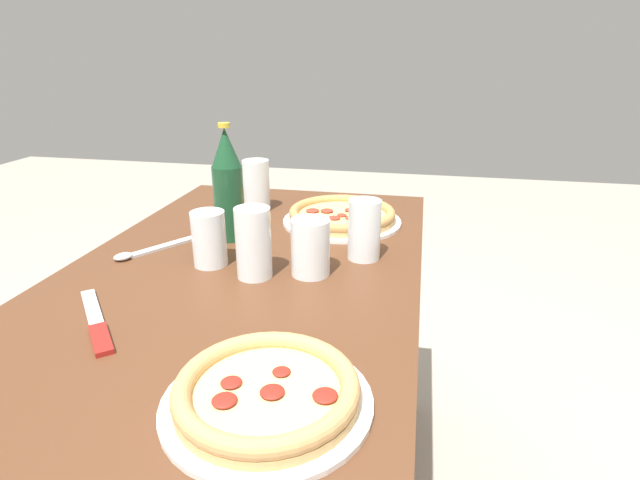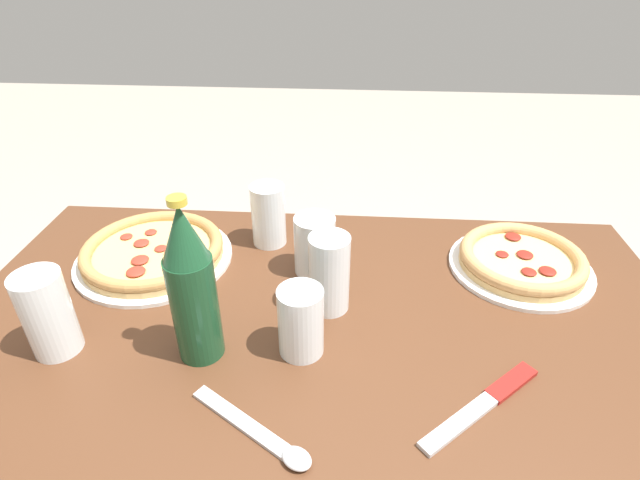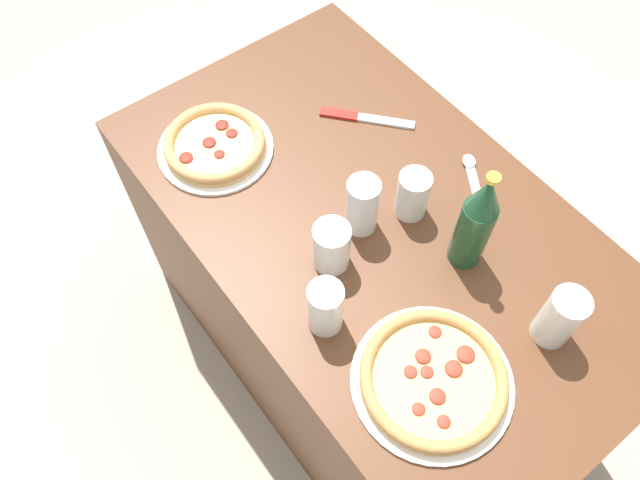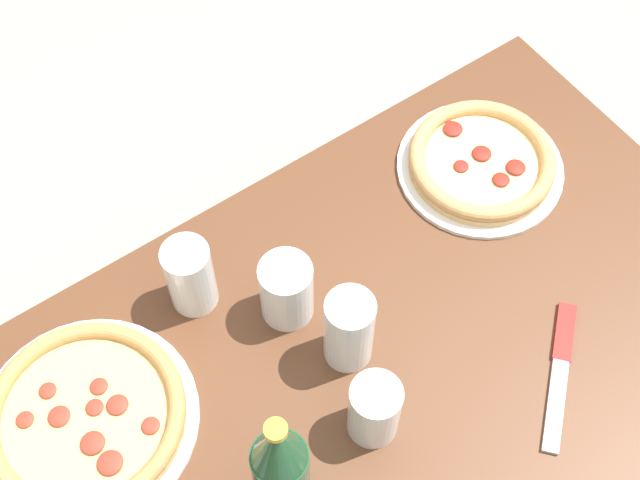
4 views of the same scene
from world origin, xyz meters
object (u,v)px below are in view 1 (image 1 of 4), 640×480
object	(u,v)px
glass_iced_tea	(257,188)
pizza_pepperoni	(342,216)
glass_cola	(254,244)
beer_bottle	(228,186)
glass_mango_juice	(364,232)
spoon	(146,251)
pizza_margherita	(267,392)
glass_red_wine	(310,249)
glass_orange_juice	(209,240)
knife	(96,323)

from	to	relation	value
glass_iced_tea	pizza_pepperoni	bearing A→B (deg)	-104.36
glass_cola	beer_bottle	bearing A→B (deg)	32.70
glass_mango_juice	spoon	world-z (taller)	glass_mango_juice
glass_iced_tea	pizza_margherita	bearing A→B (deg)	-160.95
glass_iced_tea	spoon	distance (m)	0.37
beer_bottle	glass_red_wine	bearing A→B (deg)	-124.72
glass_cola	glass_red_wine	bearing A→B (deg)	-72.80
pizza_margherita	glass_iced_tea	distance (m)	0.80
glass_iced_tea	spoon	world-z (taller)	glass_iced_tea
glass_orange_juice	knife	distance (m)	0.28
glass_cola	spoon	world-z (taller)	glass_cola
glass_orange_juice	spoon	bearing A→B (deg)	79.76
glass_iced_tea	beer_bottle	bearing A→B (deg)	-177.63
glass_mango_juice	glass_iced_tea	bearing A→B (deg)	49.60
beer_bottle	glass_orange_juice	bearing A→B (deg)	-174.76
pizza_margherita	glass_red_wine	distance (m)	0.39
glass_cola	spoon	xyz separation A→B (m)	(0.06, 0.26, -0.06)
glass_orange_juice	glass_cola	bearing A→B (deg)	-108.71
glass_cola	glass_iced_tea	size ratio (longest dim) A/B	1.01
pizza_margherita	glass_orange_juice	xyz separation A→B (m)	(0.39, 0.24, 0.03)
glass_iced_tea	knife	distance (m)	0.63
glass_iced_tea	spoon	bearing A→B (deg)	157.95
pizza_pepperoni	beer_bottle	world-z (taller)	beer_bottle
pizza_pepperoni	knife	distance (m)	0.64
glass_mango_juice	glass_cola	bearing A→B (deg)	124.02
glass_iced_tea	beer_bottle	size ratio (longest dim) A/B	0.52
glass_red_wine	beer_bottle	size ratio (longest dim) A/B	0.42
pizza_pepperoni	glass_cola	xyz separation A→B (m)	(-0.34, 0.11, 0.05)
spoon	glass_iced_tea	bearing A→B (deg)	-22.05
spoon	pizza_margherita	bearing A→B (deg)	-136.24
glass_cola	knife	distance (m)	0.30
glass_orange_juice	knife	world-z (taller)	glass_orange_juice
pizza_pepperoni	beer_bottle	size ratio (longest dim) A/B	1.13
pizza_pepperoni	glass_cola	size ratio (longest dim) A/B	2.16
glass_cola	spoon	distance (m)	0.28
beer_bottle	glass_iced_tea	bearing A→B (deg)	2.37
beer_bottle	knife	bearing A→B (deg)	170.22
pizza_pepperoni	spoon	xyz separation A→B (m)	(-0.28, 0.38, -0.01)
pizza_pepperoni	glass_mango_juice	bearing A→B (deg)	-159.33
glass_red_wine	glass_orange_juice	world-z (taller)	same
knife	pizza_pepperoni	bearing A→B (deg)	-28.17
pizza_pepperoni	glass_red_wine	size ratio (longest dim) A/B	2.66
glass_mango_juice	pizza_pepperoni	bearing A→B (deg)	20.67
glass_iced_tea	knife	world-z (taller)	glass_iced_tea
glass_iced_tea	knife	xyz separation A→B (m)	(-0.63, 0.06, -0.06)
knife	spoon	xyz separation A→B (m)	(0.29, 0.08, 0.00)
glass_orange_juice	beer_bottle	xyz separation A→B (m)	(0.15, 0.01, 0.07)
glass_mango_juice	glass_cola	distance (m)	0.23
knife	glass_mango_juice	bearing A→B (deg)	-47.25
pizza_pepperoni	knife	world-z (taller)	pizza_pepperoni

